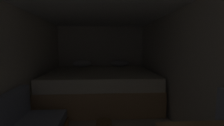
# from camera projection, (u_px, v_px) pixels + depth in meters

# --- Properties ---
(wall_back) EXTENTS (2.69, 0.05, 1.97)m
(wall_back) POSITION_uv_depth(u_px,v_px,m) (101.00, 58.00, 4.97)
(wall_back) COLOR beige
(wall_back) RESTS_ON ground
(wall_left) EXTENTS (0.05, 5.15, 1.97)m
(wall_left) POSITION_uv_depth(u_px,v_px,m) (8.00, 72.00, 2.31)
(wall_left) COLOR beige
(wall_left) RESTS_ON ground
(wall_right) EXTENTS (0.05, 5.15, 1.97)m
(wall_right) POSITION_uv_depth(u_px,v_px,m) (185.00, 70.00, 2.47)
(wall_right) COLOR beige
(wall_right) RESTS_ON ground
(ceiling_slab) EXTENTS (2.69, 5.15, 0.05)m
(ceiling_slab) POSITION_uv_depth(u_px,v_px,m) (99.00, 1.00, 2.28)
(ceiling_slab) COLOR white
(ceiling_slab) RESTS_ON wall_left
(bed) EXTENTS (2.47, 2.08, 0.95)m
(bed) POSITION_uv_depth(u_px,v_px,m) (101.00, 86.00, 3.94)
(bed) COLOR tan
(bed) RESTS_ON ground
(wicker_basket) EXTENTS (0.25, 0.25, 0.18)m
(wicker_basket) POSITION_uv_depth(u_px,v_px,m) (104.00, 126.00, 2.52)
(wicker_basket) COLOR olive
(wicker_basket) RESTS_ON ground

